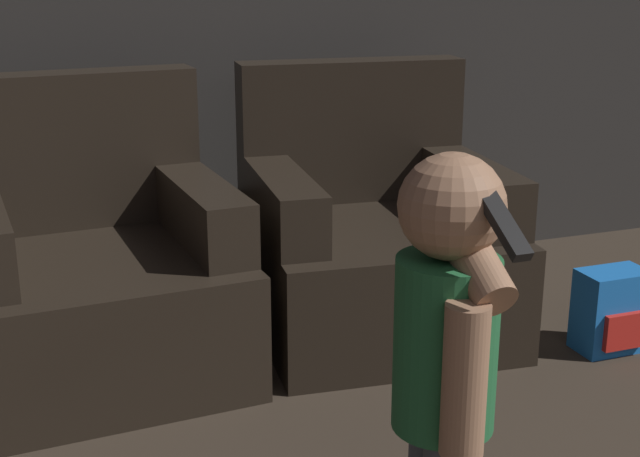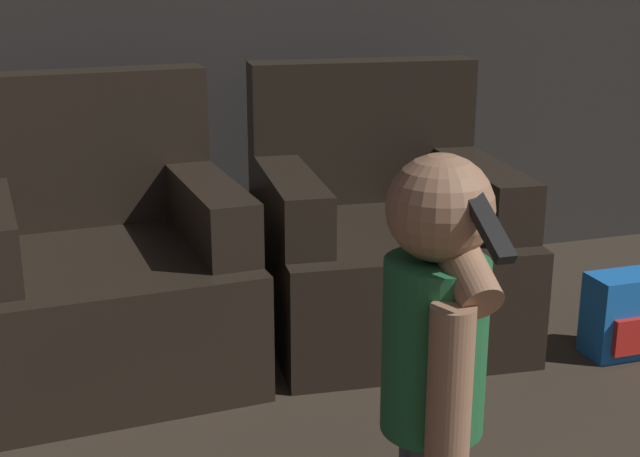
# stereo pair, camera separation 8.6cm
# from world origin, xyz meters

# --- Properties ---
(armchair_left) EXTENTS (0.89, 0.90, 0.93)m
(armchair_left) POSITION_xyz_m (-0.87, 3.85, 0.31)
(armchair_left) COLOR black
(armchair_left) RESTS_ON ground_plane
(armchair_right) EXTENTS (0.92, 0.93, 0.93)m
(armchair_right) POSITION_xyz_m (0.10, 3.85, 0.31)
(armchair_right) COLOR black
(armchair_right) RESTS_ON ground_plane
(person_toddler) EXTENTS (0.21, 0.36, 0.95)m
(person_toddler) POSITION_xyz_m (-0.33, 2.49, 0.56)
(person_toddler) COLOR #474C56
(person_toddler) RESTS_ON ground_plane
(toy_backpack) EXTENTS (0.23, 0.17, 0.28)m
(toy_backpack) POSITION_xyz_m (0.77, 3.35, 0.14)
(toy_backpack) COLOR blue
(toy_backpack) RESTS_ON ground_plane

